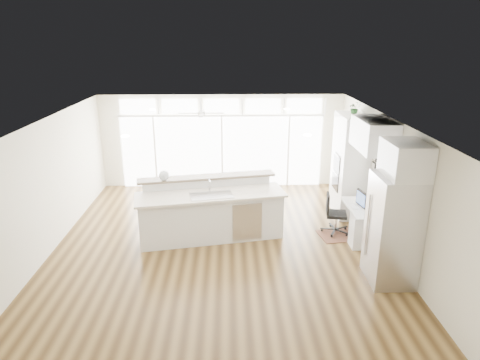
{
  "coord_description": "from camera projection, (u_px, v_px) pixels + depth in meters",
  "views": [
    {
      "loc": [
        0.2,
        -8.19,
        4.27
      ],
      "look_at": [
        0.44,
        0.6,
        1.3
      ],
      "focal_mm": 32.0,
      "sensor_mm": 36.0,
      "label": 1
    }
  ],
  "objects": [
    {
      "name": "fridge_cabinet",
      "position": [
        405.0,
        159.0,
        7.18
      ],
      "size": [
        0.64,
        0.9,
        0.6
      ],
      "primitive_type": "cube",
      "color": "white",
      "rests_on": "wall_right"
    },
    {
      "name": "wall_right",
      "position": [
        390.0,
        186.0,
        8.77
      ],
      "size": [
        0.04,
        8.0,
        2.7
      ],
      "primitive_type": "cube",
      "color": "silver",
      "rests_on": "floor"
    },
    {
      "name": "ceiling",
      "position": [
        218.0,
        121.0,
        8.25
      ],
      "size": [
        7.0,
        8.0,
        0.02
      ],
      "primitive_type": "cube",
      "color": "white",
      "rests_on": "wall_back"
    },
    {
      "name": "wall_front",
      "position": [
        213.0,
        304.0,
        4.89
      ],
      "size": [
        7.0,
        0.04,
        2.7
      ],
      "primitive_type": "cube",
      "color": "silver",
      "rests_on": "floor"
    },
    {
      "name": "monitor",
      "position": [
        362.0,
        199.0,
        9.17
      ],
      "size": [
        0.15,
        0.46,
        0.38
      ],
      "primitive_type": "cube",
      "rotation": [
        0.0,
        0.0,
        0.17
      ],
      "color": "black",
      "rests_on": "desk_nook"
    },
    {
      "name": "wall_back",
      "position": [
        222.0,
        141.0,
        12.47
      ],
      "size": [
        7.0,
        0.04,
        2.7
      ],
      "primitive_type": "cube",
      "color": "silver",
      "rests_on": "floor"
    },
    {
      "name": "oven_cabinet",
      "position": [
        350.0,
        165.0,
        10.5
      ],
      "size": [
        0.64,
        1.2,
        2.5
      ],
      "primitive_type": "cube",
      "color": "white",
      "rests_on": "floor"
    },
    {
      "name": "transom_row",
      "position": [
        221.0,
        106.0,
        12.08
      ],
      "size": [
        5.9,
        0.06,
        0.4
      ],
      "primitive_type": "cube",
      "color": "white",
      "rests_on": "wall_back"
    },
    {
      "name": "floor",
      "position": [
        220.0,
        247.0,
        9.12
      ],
      "size": [
        7.0,
        8.0,
        0.02
      ],
      "primitive_type": "cube",
      "color": "#442E15",
      "rests_on": "ground"
    },
    {
      "name": "fishbowl",
      "position": [
        164.0,
        176.0,
        9.27
      ],
      "size": [
        0.26,
        0.26,
        0.23
      ],
      "primitive_type": "sphere",
      "rotation": [
        0.0,
        0.0,
        0.17
      ],
      "color": "silver",
      "rests_on": "kitchen_island"
    },
    {
      "name": "rug",
      "position": [
        341.0,
        235.0,
        9.63
      ],
      "size": [
        1.06,
        0.84,
        0.01
      ],
      "primitive_type": "cube",
      "rotation": [
        0.0,
        0.0,
        0.17
      ],
      "color": "#391B12",
      "rests_on": "floor"
    },
    {
      "name": "wall_left",
      "position": [
        45.0,
        189.0,
        8.59
      ],
      "size": [
        0.04,
        8.0,
        2.7
      ],
      "primitive_type": "cube",
      "color": "silver",
      "rests_on": "floor"
    },
    {
      "name": "potted_plant",
      "position": [
        355.0,
        109.0,
        10.06
      ],
      "size": [
        0.33,
        0.36,
        0.25
      ],
      "primitive_type": "imported",
      "rotation": [
        0.0,
        0.0,
        0.17
      ],
      "color": "#2B622A",
      "rests_on": "oven_cabinet"
    },
    {
      "name": "refrigerator",
      "position": [
        393.0,
        230.0,
        7.59
      ],
      "size": [
        0.76,
        0.9,
        2.0
      ],
      "primitive_type": "cube",
      "color": "silver",
      "rests_on": "floor"
    },
    {
      "name": "desk_window",
      "position": [
        384.0,
        172.0,
        8.99
      ],
      "size": [
        0.04,
        0.85,
        0.85
      ],
      "primitive_type": "cube",
      "color": "silver",
      "rests_on": "wall_right"
    },
    {
      "name": "upper_cabinets",
      "position": [
        374.0,
        135.0,
        8.73
      ],
      "size": [
        0.64,
        1.3,
        0.64
      ],
      "primitive_type": "cube",
      "color": "white",
      "rests_on": "wall_right"
    },
    {
      "name": "framed_photos",
      "position": [
        374.0,
        170.0,
        9.62
      ],
      "size": [
        0.06,
        0.22,
        0.8
      ],
      "primitive_type": "cube",
      "color": "black",
      "rests_on": "wall_right"
    },
    {
      "name": "ceiling_fan",
      "position": [
        201.0,
        109.0,
        10.96
      ],
      "size": [
        1.16,
        1.16,
        0.32
      ],
      "primitive_type": "cube",
      "color": "white",
      "rests_on": "ceiling"
    },
    {
      "name": "kitchen_island",
      "position": [
        211.0,
        211.0,
        9.34
      ],
      "size": [
        3.39,
        1.79,
        1.28
      ],
      "primitive_type": "cube",
      "rotation": [
        0.0,
        0.0,
        0.19
      ],
      "color": "white",
      "rests_on": "floor"
    },
    {
      "name": "recessed_lights",
      "position": [
        218.0,
        120.0,
        8.45
      ],
      "size": [
        3.4,
        3.0,
        0.02
      ],
      "primitive_type": "cube",
      "color": "white",
      "rests_on": "ceiling"
    },
    {
      "name": "glass_wall",
      "position": [
        222.0,
        152.0,
        12.51
      ],
      "size": [
        5.8,
        0.06,
        2.08
      ],
      "primitive_type": "cube",
      "color": "white",
      "rests_on": "wall_back"
    },
    {
      "name": "office_chair",
      "position": [
        336.0,
        214.0,
        9.64
      ],
      "size": [
        0.54,
        0.51,
        0.91
      ],
      "primitive_type": "cube",
      "rotation": [
        0.0,
        0.0,
        -0.17
      ],
      "color": "black",
      "rests_on": "floor"
    },
    {
      "name": "desk_nook",
      "position": [
        363.0,
        223.0,
        9.36
      ],
      "size": [
        0.72,
        1.3,
        0.76
      ],
      "primitive_type": "cube",
      "color": "white",
      "rests_on": "floor"
    },
    {
      "name": "keyboard",
      "position": [
        353.0,
        207.0,
        9.23
      ],
      "size": [
        0.13,
        0.29,
        0.01
      ],
      "primitive_type": "cube",
      "rotation": [
        0.0,
        0.0,
        0.06
      ],
      "color": "white",
      "rests_on": "desk_nook"
    }
  ]
}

